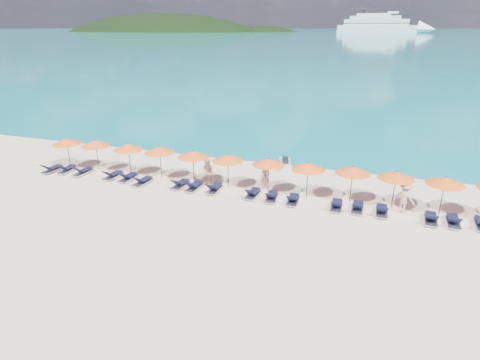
% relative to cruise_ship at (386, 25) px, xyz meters
% --- Properties ---
extents(ground, '(1400.00, 1400.00, 0.00)m').
position_rel_cruise_ship_xyz_m(ground, '(-9.49, -548.83, -8.45)').
color(ground, beige).
extents(sea, '(1600.00, 1300.00, 0.01)m').
position_rel_cruise_ship_xyz_m(sea, '(-9.49, 111.17, -8.45)').
color(sea, '#1FA9B2').
rests_on(sea, ground).
extents(headland_main, '(374.00, 242.00, 126.50)m').
position_rel_cruise_ship_xyz_m(headland_main, '(-309.49, -8.83, -46.45)').
color(headland_main, black).
rests_on(headland_main, ground).
extents(headland_small, '(162.00, 126.00, 85.50)m').
position_rel_cruise_ship_xyz_m(headland_small, '(-159.49, 11.17, -43.45)').
color(headland_small, black).
rests_on(headland_small, ground).
extents(cruise_ship, '(118.09, 39.26, 32.48)m').
position_rel_cruise_ship_xyz_m(cruise_ship, '(0.00, 0.00, 0.00)').
color(cruise_ship, white).
rests_on(cruise_ship, ground).
extents(jetski, '(1.31, 2.27, 0.76)m').
position_rel_cruise_ship_xyz_m(jetski, '(-8.09, -539.50, -8.14)').
color(jetski, silver).
rests_on(jetski, ground).
extents(beachgoer_a, '(0.61, 0.43, 1.60)m').
position_rel_cruise_ship_xyz_m(beachgoer_a, '(-8.42, -543.94, -7.65)').
color(beachgoer_a, tan).
rests_on(beachgoer_a, ground).
extents(beachgoer_b, '(1.07, 0.87, 1.91)m').
position_rel_cruise_ship_xyz_m(beachgoer_b, '(-12.11, -544.65, -7.50)').
color(beachgoer_b, tan).
rests_on(beachgoer_b, ground).
extents(beachgoer_c, '(1.32, 1.03, 1.86)m').
position_rel_cruise_ship_xyz_m(beachgoer_c, '(-0.14, -544.85, -7.52)').
color(beachgoer_c, tan).
rests_on(beachgoer_c, ground).
extents(umbrella_0, '(2.10, 2.10, 2.28)m').
position_rel_cruise_ship_xyz_m(umbrella_0, '(-23.26, -544.46, -6.43)').
color(umbrella_0, black).
rests_on(umbrella_0, ground).
extents(umbrella_1, '(2.10, 2.10, 2.28)m').
position_rel_cruise_ship_xyz_m(umbrella_1, '(-20.94, -544.21, -6.43)').
color(umbrella_1, black).
rests_on(umbrella_1, ground).
extents(umbrella_2, '(2.10, 2.10, 2.28)m').
position_rel_cruise_ship_xyz_m(umbrella_2, '(-18.20, -544.28, -6.43)').
color(umbrella_2, black).
rests_on(umbrella_2, ground).
extents(umbrella_3, '(2.10, 2.10, 2.28)m').
position_rel_cruise_ship_xyz_m(umbrella_3, '(-15.78, -544.20, -6.43)').
color(umbrella_3, black).
rests_on(umbrella_3, ground).
extents(umbrella_4, '(2.10, 2.10, 2.28)m').
position_rel_cruise_ship_xyz_m(umbrella_4, '(-13.24, -544.36, -6.43)').
color(umbrella_4, black).
rests_on(umbrella_4, ground).
extents(umbrella_5, '(2.10, 2.10, 2.28)m').
position_rel_cruise_ship_xyz_m(umbrella_5, '(-10.79, -544.39, -6.43)').
color(umbrella_5, black).
rests_on(umbrella_5, ground).
extents(umbrella_6, '(2.10, 2.10, 2.28)m').
position_rel_cruise_ship_xyz_m(umbrella_6, '(-8.13, -544.29, -6.43)').
color(umbrella_6, black).
rests_on(umbrella_6, ground).
extents(umbrella_7, '(2.10, 2.10, 2.28)m').
position_rel_cruise_ship_xyz_m(umbrella_7, '(-5.67, -544.38, -6.43)').
color(umbrella_7, black).
rests_on(umbrella_7, ground).
extents(umbrella_8, '(2.10, 2.10, 2.28)m').
position_rel_cruise_ship_xyz_m(umbrella_8, '(-3.08, -544.19, -6.43)').
color(umbrella_8, black).
rests_on(umbrella_8, ground).
extents(umbrella_9, '(2.10, 2.10, 2.28)m').
position_rel_cruise_ship_xyz_m(umbrella_9, '(-0.71, -544.29, -6.43)').
color(umbrella_9, black).
rests_on(umbrella_9, ground).
extents(umbrella_10, '(2.10, 2.10, 2.28)m').
position_rel_cruise_ship_xyz_m(umbrella_10, '(1.80, -544.39, -6.43)').
color(umbrella_10, black).
rests_on(umbrella_10, ground).
extents(lounger_0, '(0.69, 1.73, 0.66)m').
position_rel_cruise_ship_xyz_m(lounger_0, '(-23.84, -545.68, -8.22)').
color(lounger_0, silver).
rests_on(lounger_0, ground).
extents(lounger_1, '(0.74, 1.74, 0.66)m').
position_rel_cruise_ship_xyz_m(lounger_1, '(-22.80, -545.35, -8.22)').
color(lounger_1, silver).
rests_on(lounger_1, ground).
extents(lounger_2, '(0.75, 1.74, 0.66)m').
position_rel_cruise_ship_xyz_m(lounger_2, '(-21.38, -545.41, -8.22)').
color(lounger_2, silver).
rests_on(lounger_2, ground).
extents(lounger_3, '(0.73, 1.74, 0.66)m').
position_rel_cruise_ship_xyz_m(lounger_3, '(-18.92, -545.37, -8.22)').
color(lounger_3, silver).
rests_on(lounger_3, ground).
extents(lounger_4, '(0.65, 1.71, 0.66)m').
position_rel_cruise_ship_xyz_m(lounger_4, '(-17.70, -545.37, -8.22)').
color(lounger_4, silver).
rests_on(lounger_4, ground).
extents(lounger_5, '(0.78, 1.75, 0.66)m').
position_rel_cruise_ship_xyz_m(lounger_5, '(-16.36, -545.72, -8.22)').
color(lounger_5, silver).
rests_on(lounger_5, ground).
extents(lounger_6, '(0.76, 1.74, 0.66)m').
position_rel_cruise_ship_xyz_m(lounger_6, '(-13.75, -545.39, -8.22)').
color(lounger_6, silver).
rests_on(lounger_6, ground).
extents(lounger_7, '(0.67, 1.72, 0.66)m').
position_rel_cruise_ship_xyz_m(lounger_7, '(-12.74, -545.47, -8.22)').
color(lounger_7, silver).
rests_on(lounger_7, ground).
extents(lounger_8, '(0.64, 1.71, 0.66)m').
position_rel_cruise_ship_xyz_m(lounger_8, '(-11.38, -545.36, -8.22)').
color(lounger_8, silver).
rests_on(lounger_8, ground).
extents(lounger_9, '(0.68, 1.72, 0.66)m').
position_rel_cruise_ship_xyz_m(lounger_9, '(-8.82, -545.38, -8.22)').
color(lounger_9, silver).
rests_on(lounger_9, ground).
extents(lounger_10, '(0.77, 1.75, 0.66)m').
position_rel_cruise_ship_xyz_m(lounger_10, '(-7.60, -545.47, -8.22)').
color(lounger_10, silver).
rests_on(lounger_10, ground).
extents(lounger_11, '(0.72, 1.73, 0.66)m').
position_rel_cruise_ship_xyz_m(lounger_11, '(-6.29, -545.49, -8.22)').
color(lounger_11, silver).
rests_on(lounger_11, ground).
extents(lounger_12, '(0.66, 1.71, 0.66)m').
position_rel_cruise_ship_xyz_m(lounger_12, '(-3.74, -545.50, -8.22)').
color(lounger_12, silver).
rests_on(lounger_12, ground).
extents(lounger_13, '(0.64, 1.71, 0.66)m').
position_rel_cruise_ship_xyz_m(lounger_13, '(-2.57, -545.37, -8.22)').
color(lounger_13, silver).
rests_on(lounger_13, ground).
extents(lounger_14, '(0.63, 1.70, 0.66)m').
position_rel_cruise_ship_xyz_m(lounger_14, '(-1.26, -545.42, -8.22)').
color(lounger_14, silver).
rests_on(lounger_14, ground).
extents(lounger_15, '(0.71, 1.73, 0.66)m').
position_rel_cruise_ship_xyz_m(lounger_15, '(1.26, -545.60, -8.22)').
color(lounger_15, silver).
rests_on(lounger_15, ground).
extents(lounger_16, '(0.66, 1.71, 0.66)m').
position_rel_cruise_ship_xyz_m(lounger_16, '(2.35, -545.54, -8.22)').
color(lounger_16, silver).
rests_on(lounger_16, ground).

